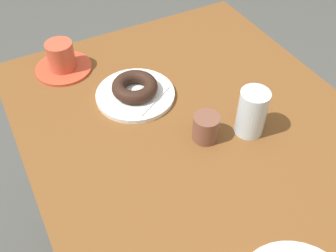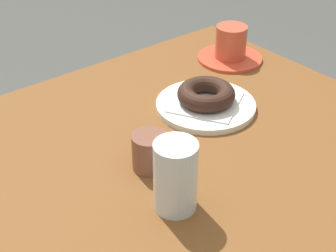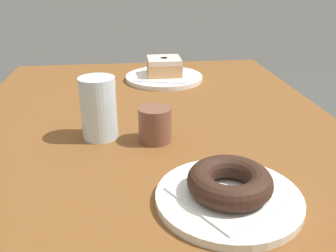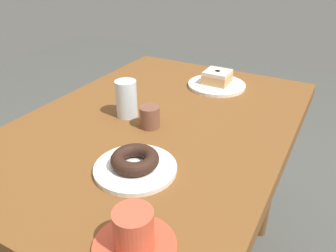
{
  "view_description": "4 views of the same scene",
  "coord_description": "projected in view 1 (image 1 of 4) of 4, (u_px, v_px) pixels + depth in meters",
  "views": [
    {
      "loc": [
        0.43,
        -0.34,
        1.39
      ],
      "look_at": [
        -0.08,
        -0.07,
        0.78
      ],
      "focal_mm": 41.9,
      "sensor_mm": 36.0,
      "label": 1
    },
    {
      "loc": [
        0.33,
        0.51,
        1.25
      ],
      "look_at": [
        -0.1,
        -0.03,
        0.79
      ],
      "focal_mm": 53.53,
      "sensor_mm": 36.0,
      "label": 2
    },
    {
      "loc": [
        -0.62,
        0.05,
        1.04
      ],
      "look_at": [
        -0.05,
        -0.02,
        0.78
      ],
      "focal_mm": 39.35,
      "sensor_mm": 36.0,
      "label": 3
    },
    {
      "loc": [
        -0.74,
        -0.44,
        1.21
      ],
      "look_at": [
        -0.07,
        -0.07,
        0.79
      ],
      "focal_mm": 35.65,
      "sensor_mm": 36.0,
      "label": 4
    }
  ],
  "objects": [
    {
      "name": "coffee_cup",
      "position": [
        62.0,
        59.0,
        1.0
      ],
      "size": [
        0.15,
        0.15,
        0.08
      ],
      "color": "#D9492E",
      "rests_on": "table"
    },
    {
      "name": "table",
      "position": [
        212.0,
        175.0,
        0.9
      ],
      "size": [
        1.05,
        0.74,
        0.75
      ],
      "color": "brown",
      "rests_on": "ground_plane"
    },
    {
      "name": "water_glass",
      "position": [
        252.0,
        112.0,
        0.83
      ],
      "size": [
        0.06,
        0.06,
        0.11
      ],
      "primitive_type": "cylinder",
      "color": "silver",
      "rests_on": "table"
    },
    {
      "name": "napkin_chocolate_ring",
      "position": [
        135.0,
        92.0,
        0.94
      ],
      "size": [
        0.16,
        0.16,
        0.0
      ],
      "primitive_type": "cube",
      "rotation": [
        0.0,
        0.0,
        0.53
      ],
      "color": "white",
      "rests_on": "plate_chocolate_ring"
    },
    {
      "name": "donut_chocolate_ring",
      "position": [
        135.0,
        87.0,
        0.93
      ],
      "size": [
        0.11,
        0.11,
        0.03
      ],
      "primitive_type": "torus",
      "color": "#311D14",
      "rests_on": "napkin_chocolate_ring"
    },
    {
      "name": "sugar_jar",
      "position": [
        206.0,
        128.0,
        0.83
      ],
      "size": [
        0.06,
        0.06,
        0.06
      ],
      "primitive_type": "cylinder",
      "color": "brown",
      "rests_on": "table"
    },
    {
      "name": "plate_chocolate_ring",
      "position": [
        135.0,
        95.0,
        0.95
      ],
      "size": [
        0.19,
        0.19,
        0.01
      ],
      "primitive_type": "cylinder",
      "color": "white",
      "rests_on": "table"
    }
  ]
}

